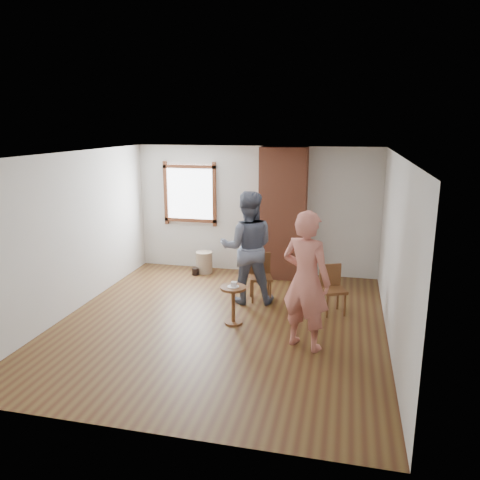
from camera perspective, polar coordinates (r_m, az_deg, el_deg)
name	(u,v)px	position (r m, az deg, el deg)	size (l,w,h in m)	color
ground	(221,323)	(7.42, -2.35, -10.07)	(5.50, 5.50, 0.00)	brown
room_shell	(226,202)	(7.48, -1.68, 4.63)	(5.04, 5.52, 2.62)	silver
brick_chimney	(283,214)	(9.27, 5.26, 3.21)	(0.90, 0.50, 2.60)	#A15339
stoneware_crock	(204,262)	(9.78, -4.38, -2.72)	(0.34, 0.34, 0.44)	tan
dark_pot	(195,272)	(9.68, -5.47, -3.85)	(0.14, 0.14, 0.14)	black
dining_chair_left	(260,274)	(8.26, 2.48, -4.12)	(0.48, 0.48, 0.82)	brown
dining_chair_right	(332,286)	(7.82, 11.13, -5.54)	(0.49, 0.49, 0.79)	brown
side_table	(233,299)	(7.26, -0.83, -7.18)	(0.40, 0.40, 0.60)	brown
cake_plate	(233,286)	(7.19, -0.84, -5.68)	(0.18, 0.18, 0.01)	white
cake_slice	(234,284)	(7.17, -0.76, -5.44)	(0.08, 0.07, 0.06)	silver
man	(248,248)	(7.98, 0.93, -0.92)	(0.94, 0.74, 1.94)	#151E3B
person_pink	(306,281)	(6.39, 8.04, -4.92)	(0.71, 0.46, 1.94)	#D97B6C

